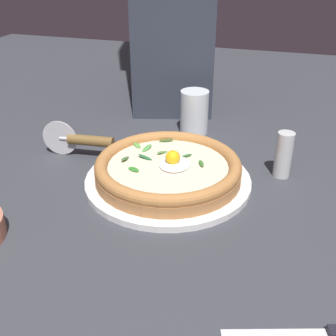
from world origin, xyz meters
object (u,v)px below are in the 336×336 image
(drinking_glass, at_px, (194,115))
(pizza, at_px, (168,168))
(pizza_cutter, at_px, (82,140))
(pepper_shaker, at_px, (284,155))

(drinking_glass, bearing_deg, pizza, 2.76)
(pizza_cutter, height_order, drinking_glass, drinking_glass)
(drinking_glass, height_order, pepper_shaker, drinking_glass)
(pizza, xyz_separation_m, pepper_shaker, (-0.09, 0.20, 0.01))
(pizza_cutter, relative_size, pepper_shaker, 1.71)
(pizza, distance_m, pepper_shaker, 0.22)
(drinking_glass, bearing_deg, pizza_cutter, -45.11)
(pizza_cutter, bearing_deg, pizza, 75.29)
(pizza, height_order, pizza_cutter, pizza_cutter)
(pizza, height_order, pepper_shaker, pepper_shaker)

